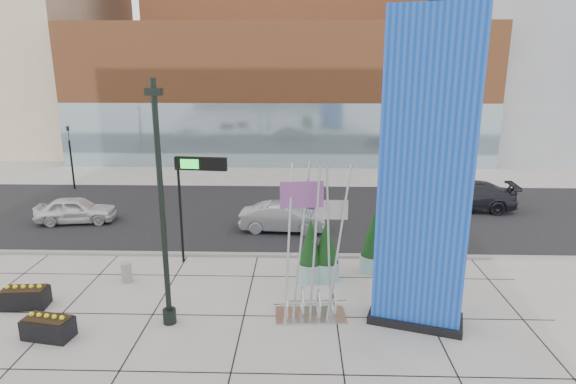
{
  "coord_description": "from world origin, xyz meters",
  "views": [
    {
      "loc": [
        2.84,
        -15.04,
        7.98
      ],
      "look_at": [
        2.35,
        2.0,
        3.39
      ],
      "focal_mm": 30.0,
      "sensor_mm": 36.0,
      "label": 1
    }
  ],
  "objects_px": {
    "public_art_sculpture": "(311,278)",
    "concrete_bollard": "(127,272)",
    "lamp_post": "(163,230)",
    "car_silver_mid": "(283,218)",
    "overhead_street_sign": "(197,172)",
    "blue_pylon": "(425,182)",
    "car_white_west": "(76,210)"
  },
  "relations": [
    {
      "from": "car_silver_mid",
      "to": "car_white_west",
      "type": "bearing_deg",
      "value": 87.52
    },
    {
      "from": "lamp_post",
      "to": "car_white_west",
      "type": "height_order",
      "value": "lamp_post"
    },
    {
      "from": "public_art_sculpture",
      "to": "overhead_street_sign",
      "type": "distance_m",
      "value": 6.66
    },
    {
      "from": "blue_pylon",
      "to": "public_art_sculpture",
      "type": "relative_size",
      "value": 1.86
    },
    {
      "from": "overhead_street_sign",
      "to": "blue_pylon",
      "type": "bearing_deg",
      "value": -24.32
    },
    {
      "from": "public_art_sculpture",
      "to": "car_silver_mid",
      "type": "relative_size",
      "value": 1.25
    },
    {
      "from": "public_art_sculpture",
      "to": "overhead_street_sign",
      "type": "bearing_deg",
      "value": 132.65
    },
    {
      "from": "car_white_west",
      "to": "car_silver_mid",
      "type": "xyz_separation_m",
      "value": [
        10.65,
        -0.97,
        0.01
      ]
    },
    {
      "from": "concrete_bollard",
      "to": "car_silver_mid",
      "type": "xyz_separation_m",
      "value": [
        5.63,
        5.83,
        0.3
      ]
    },
    {
      "from": "blue_pylon",
      "to": "car_silver_mid",
      "type": "xyz_separation_m",
      "value": [
        -4.54,
        8.46,
        -3.92
      ]
    },
    {
      "from": "overhead_street_sign",
      "to": "car_white_west",
      "type": "relative_size",
      "value": 1.13
    },
    {
      "from": "public_art_sculpture",
      "to": "concrete_bollard",
      "type": "relative_size",
      "value": 6.7
    },
    {
      "from": "lamp_post",
      "to": "concrete_bollard",
      "type": "distance_m",
      "value": 4.64
    },
    {
      "from": "car_white_west",
      "to": "concrete_bollard",
      "type": "bearing_deg",
      "value": -151.52
    },
    {
      "from": "public_art_sculpture",
      "to": "car_silver_mid",
      "type": "bearing_deg",
      "value": 95.29
    },
    {
      "from": "public_art_sculpture",
      "to": "car_white_west",
      "type": "distance_m",
      "value": 15.03
    },
    {
      "from": "public_art_sculpture",
      "to": "car_white_west",
      "type": "xyz_separation_m",
      "value": [
        -11.9,
        9.16,
        -0.68
      ]
    },
    {
      "from": "lamp_post",
      "to": "car_silver_mid",
      "type": "xyz_separation_m",
      "value": [
        3.23,
        8.72,
        -2.42
      ]
    },
    {
      "from": "car_white_west",
      "to": "car_silver_mid",
      "type": "bearing_deg",
      "value": -103.15
    },
    {
      "from": "blue_pylon",
      "to": "car_white_west",
      "type": "bearing_deg",
      "value": 165.78
    },
    {
      "from": "overhead_street_sign",
      "to": "concrete_bollard",
      "type": "bearing_deg",
      "value": -135.0
    },
    {
      "from": "blue_pylon",
      "to": "overhead_street_sign",
      "type": "distance_m",
      "value": 9.04
    },
    {
      "from": "lamp_post",
      "to": "public_art_sculpture",
      "type": "xyz_separation_m",
      "value": [
        4.48,
        0.54,
        -1.75
      ]
    },
    {
      "from": "lamp_post",
      "to": "concrete_bollard",
      "type": "relative_size",
      "value": 9.9
    },
    {
      "from": "concrete_bollard",
      "to": "car_white_west",
      "type": "xyz_separation_m",
      "value": [
        -5.02,
        6.81,
        0.28
      ]
    },
    {
      "from": "blue_pylon",
      "to": "lamp_post",
      "type": "distance_m",
      "value": 7.93
    },
    {
      "from": "lamp_post",
      "to": "blue_pylon",
      "type": "bearing_deg",
      "value": 1.92
    },
    {
      "from": "concrete_bollard",
      "to": "public_art_sculpture",
      "type": "bearing_deg",
      "value": -18.87
    },
    {
      "from": "concrete_bollard",
      "to": "overhead_street_sign",
      "type": "relative_size",
      "value": 0.17
    },
    {
      "from": "concrete_bollard",
      "to": "car_silver_mid",
      "type": "bearing_deg",
      "value": 46.02
    },
    {
      "from": "overhead_street_sign",
      "to": "lamp_post",
      "type": "bearing_deg",
      "value": -84.1
    },
    {
      "from": "lamp_post",
      "to": "car_white_west",
      "type": "xyz_separation_m",
      "value": [
        -7.42,
        9.7,
        -2.43
      ]
    }
  ]
}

